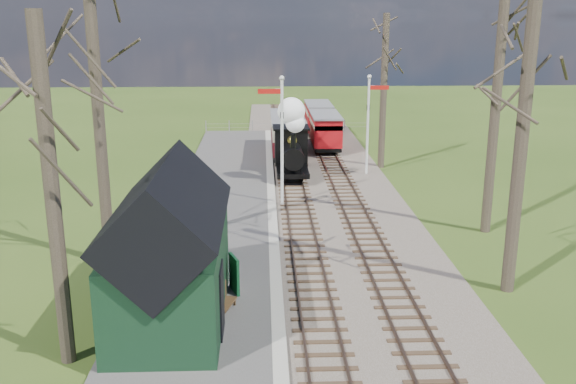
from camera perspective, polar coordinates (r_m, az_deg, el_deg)
name	(u,v)px	position (r m, az deg, el deg)	size (l,w,h in m)	color
distant_hills	(287,219)	(81.80, -0.07, -2.42)	(114.40, 48.00, 22.02)	#385B23
ballast_bed	(314,175)	(36.63, 2.32, 1.51)	(8.00, 60.00, 0.10)	brown
track_near	(291,174)	(36.53, 0.29, 1.57)	(1.60, 60.00, 0.15)	brown
track_far	(337,174)	(36.74, 4.34, 1.60)	(1.60, 60.00, 0.15)	brown
platform	(221,218)	(28.86, -5.97, -2.30)	(5.00, 44.00, 0.20)	#474442
coping_strip	(272,217)	(28.80, -1.40, -2.25)	(0.40, 44.00, 0.21)	#B2AD9E
station_shed	(170,252)	(18.83, -10.45, -5.28)	(3.25, 6.30, 4.78)	black
semaphore_near	(280,132)	(29.91, -0.67, 5.36)	(1.22, 0.24, 6.22)	silver
semaphore_far	(369,117)	(36.35, 7.24, 6.60)	(1.22, 0.24, 5.72)	silver
bare_trees	(341,117)	(23.99, 4.78, 6.65)	(15.51, 22.39, 12.00)	#382D23
fence_line	(287,126)	(50.16, -0.08, 5.89)	(12.60, 0.08, 1.00)	slate
locomotive	(292,143)	(35.28, 0.33, 4.40)	(1.83, 4.26, 4.57)	black
coach	(288,133)	(41.34, -0.03, 5.24)	(2.13, 7.31, 2.24)	black
red_carriage_a	(325,131)	(43.25, 3.33, 5.47)	(1.90, 4.71, 2.00)	black
red_carriage_b	(318,118)	(48.66, 2.71, 6.59)	(1.90, 4.71, 2.00)	black
sign_board	(234,274)	(20.86, -4.78, -7.28)	(0.37, 0.81, 1.22)	#0D3F20
bench	(221,301)	(19.61, -6.01, -9.64)	(0.76, 1.41, 0.78)	#432D18
person	(208,304)	(18.77, -7.10, -9.86)	(0.48, 0.32, 1.33)	#1A2330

